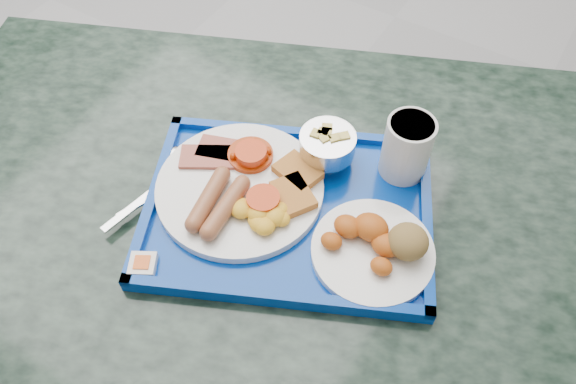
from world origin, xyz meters
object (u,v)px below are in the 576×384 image
at_px(tray, 288,210).
at_px(main_plate, 244,189).
at_px(fruit_bowl, 327,144).
at_px(table, 278,284).
at_px(bread_plate, 378,245).
at_px(juice_cup, 407,146).

bearing_deg(tray, main_plate, -170.16).
xyz_separation_m(main_plate, fruit_bowl, (0.07, 0.12, 0.03)).
bearing_deg(table, main_plate, 170.34).
distance_m(tray, bread_plate, 0.15).
relative_size(bread_plate, fruit_bowl, 1.99).
distance_m(table, main_plate, 0.23).
height_order(table, tray, tray).
relative_size(tray, fruit_bowl, 5.91).
relative_size(table, main_plate, 5.73).
distance_m(tray, juice_cup, 0.20).
height_order(tray, juice_cup, juice_cup).
bearing_deg(bread_plate, juice_cup, 101.94).
bearing_deg(fruit_bowl, bread_plate, -37.38).
height_order(fruit_bowl, juice_cup, juice_cup).
bearing_deg(bread_plate, fruit_bowl, 142.62).
height_order(table, bread_plate, bread_plate).
bearing_deg(juice_cup, table, -123.63).
bearing_deg(tray, juice_cup, 54.21).
height_order(table, juice_cup, juice_cup).
bearing_deg(juice_cup, fruit_bowl, -156.59).
distance_m(table, fruit_bowl, 0.28).
distance_m(main_plate, juice_cup, 0.25).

